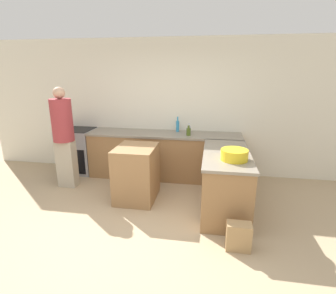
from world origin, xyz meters
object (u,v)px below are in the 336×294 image
at_px(olive_oil_bottle, 189,131).
at_px(vinegar_bottle_clear, 189,130).
at_px(mixing_bowl, 234,155).
at_px(paper_bag, 238,236).
at_px(island_table, 137,173).
at_px(person_by_range, 64,135).
at_px(range_oven, 78,150).
at_px(dish_soap_bottle, 178,126).

bearing_deg(olive_oil_bottle, vinegar_bottle_clear, 90.75).
bearing_deg(mixing_bowl, paper_bag, -85.40).
height_order(island_table, vinegar_bottle_clear, vinegar_bottle_clear).
height_order(island_table, paper_bag, island_table).
height_order(island_table, mixing_bowl, mixing_bowl).
bearing_deg(person_by_range, island_table, -10.92).
height_order(vinegar_bottle_clear, person_by_range, person_by_range).
height_order(mixing_bowl, paper_bag, mixing_bowl).
height_order(range_oven, person_by_range, person_by_range).
bearing_deg(vinegar_bottle_clear, person_by_range, -160.94).
bearing_deg(range_oven, person_by_range, -77.16).
distance_m(olive_oil_bottle, dish_soap_bottle, 0.38).
relative_size(range_oven, person_by_range, 0.50).
distance_m(mixing_bowl, paper_bag, 1.06).
relative_size(range_oven, island_table, 1.02).
bearing_deg(island_table, person_by_range, 169.08).
height_order(person_by_range, paper_bag, person_by_range).
distance_m(island_table, paper_bag, 1.92).
relative_size(island_table, dish_soap_bottle, 3.01).
distance_m(mixing_bowl, person_by_range, 2.99).
relative_size(mixing_bowl, olive_oil_bottle, 1.96).
xyz_separation_m(vinegar_bottle_clear, olive_oil_bottle, (0.00, -0.10, -0.01)).
distance_m(mixing_bowl, olive_oil_bottle, 1.51).
bearing_deg(paper_bag, vinegar_bottle_clear, 110.90).
bearing_deg(vinegar_bottle_clear, olive_oil_bottle, -89.25).
relative_size(mixing_bowl, dish_soap_bottle, 1.23).
bearing_deg(dish_soap_bottle, range_oven, -175.18).
xyz_separation_m(person_by_range, paper_bag, (2.97, -1.35, -0.81)).
height_order(mixing_bowl, vinegar_bottle_clear, vinegar_bottle_clear).
bearing_deg(mixing_bowl, range_oven, 155.26).
relative_size(vinegar_bottle_clear, olive_oil_bottle, 1.13).
bearing_deg(dish_soap_bottle, olive_oil_bottle, -49.03).
bearing_deg(person_by_range, olive_oil_bottle, 16.67).
relative_size(mixing_bowl, paper_bag, 1.07).
height_order(olive_oil_bottle, dish_soap_bottle, dish_soap_bottle).
distance_m(mixing_bowl, vinegar_bottle_clear, 1.60).
distance_m(island_table, olive_oil_bottle, 1.31).
xyz_separation_m(olive_oil_bottle, paper_bag, (0.80, -2.00, -0.81)).
bearing_deg(island_table, vinegar_bottle_clear, 53.14).
bearing_deg(range_oven, olive_oil_bottle, -2.57).
relative_size(vinegar_bottle_clear, paper_bag, 0.62).
relative_size(island_table, person_by_range, 0.50).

